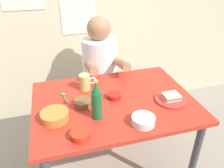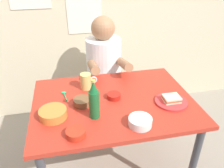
{
  "view_description": "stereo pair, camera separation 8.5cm",
  "coord_description": "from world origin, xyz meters",
  "views": [
    {
      "loc": [
        -0.36,
        -1.23,
        1.61
      ],
      "look_at": [
        0.0,
        0.05,
        0.84
      ],
      "focal_mm": 35.67,
      "sensor_mm": 36.0,
      "label": 1
    },
    {
      "loc": [
        -0.28,
        -1.25,
        1.61
      ],
      "look_at": [
        0.0,
        0.05,
        0.84
      ],
      "focal_mm": 35.67,
      "sensor_mm": 36.0,
      "label": 2
    }
  ],
  "objects": [
    {
      "name": "dining_table",
      "position": [
        0.0,
        0.0,
        0.65
      ],
      "size": [
        1.1,
        0.8,
        0.74
      ],
      "color": "#B72D1E",
      "rests_on": "ground"
    },
    {
      "name": "stool",
      "position": [
        0.04,
        0.63,
        0.35
      ],
      "size": [
        0.34,
        0.34,
        0.45
      ],
      "color": "#4C4C51",
      "rests_on": "ground"
    },
    {
      "name": "person_seated",
      "position": [
        0.04,
        0.62,
        0.77
      ],
      "size": [
        0.33,
        0.56,
        0.72
      ],
      "color": "white",
      "rests_on": "stool"
    },
    {
      "name": "plate_orange",
      "position": [
        0.38,
        -0.11,
        0.75
      ],
      "size": [
        0.22,
        0.22,
        0.01
      ],
      "primitive_type": "cylinder",
      "color": "red",
      "rests_on": "dining_table"
    },
    {
      "name": "sandwich",
      "position": [
        0.38,
        -0.11,
        0.77
      ],
      "size": [
        0.11,
        0.09,
        0.04
      ],
      "color": "beige",
      "rests_on": "plate_orange"
    },
    {
      "name": "beer_mug",
      "position": [
        -0.17,
        0.2,
        0.8
      ],
      "size": [
        0.13,
        0.08,
        0.12
      ],
      "color": "#D1BC66",
      "rests_on": "dining_table"
    },
    {
      "name": "beer_bottle",
      "position": [
        -0.15,
        -0.15,
        0.86
      ],
      "size": [
        0.06,
        0.06,
        0.26
      ],
      "color": "#19602D",
      "rests_on": "dining_table"
    },
    {
      "name": "rice_bowl_white",
      "position": [
        0.1,
        -0.29,
        0.77
      ],
      "size": [
        0.14,
        0.14,
        0.05
      ],
      "color": "silver",
      "rests_on": "dining_table"
    },
    {
      "name": "condiment_bowl_brown",
      "position": [
        -0.22,
        -0.01,
        0.76
      ],
      "size": [
        0.12,
        0.12,
        0.04
      ],
      "color": "brown",
      "rests_on": "dining_table"
    },
    {
      "name": "sambal_bowl_red",
      "position": [
        0.01,
        0.02,
        0.76
      ],
      "size": [
        0.1,
        0.1,
        0.03
      ],
      "color": "#B21E14",
      "rests_on": "dining_table"
    },
    {
      "name": "soup_bowl_orange",
      "position": [
        -0.4,
        -0.11,
        0.77
      ],
      "size": [
        0.17,
        0.17,
        0.05
      ],
      "color": "orange",
      "rests_on": "dining_table"
    },
    {
      "name": "sauce_bowl_chili",
      "position": [
        -0.28,
        -0.3,
        0.76
      ],
      "size": [
        0.11,
        0.11,
        0.04
      ],
      "color": "red",
      "rests_on": "dining_table"
    },
    {
      "name": "spoon",
      "position": [
        -0.33,
        0.14,
        0.75
      ],
      "size": [
        0.04,
        0.12,
        0.01
      ],
      "color": "#26A559",
      "rests_on": "dining_table"
    }
  ]
}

